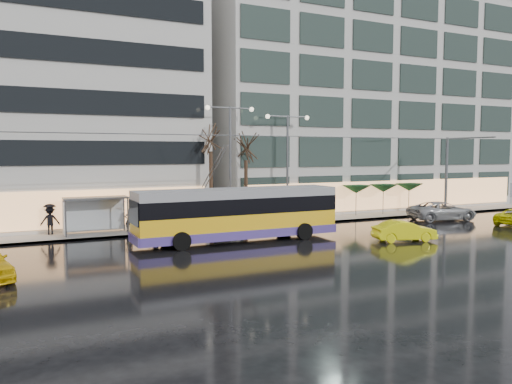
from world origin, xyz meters
TOP-DOWN VIEW (x-y plane):
  - ground at (0.00, 0.00)m, footprint 140.00×140.00m
  - sidewalk at (2.00, 14.00)m, footprint 80.00×10.00m
  - kerb at (2.00, 9.05)m, footprint 80.00×0.10m
  - building_right at (19.00, 19.00)m, footprint 32.00×14.00m
  - trolleybus at (-0.11, 4.49)m, footprint 13.24×5.19m
  - catenary at (1.00, 7.94)m, footprint 42.24×5.12m
  - bus_shelter at (-8.38, 10.69)m, footprint 4.20×1.60m
  - street_lamp_near at (2.00, 10.80)m, footprint 3.96×0.36m
  - street_lamp_far at (7.00, 10.80)m, footprint 3.96×0.36m
  - tree_a at (0.50, 11.00)m, footprint 3.20×3.20m
  - tree_b at (3.50, 11.20)m, footprint 3.20×3.20m
  - parasol_a at (14.00, 11.00)m, footprint 2.50×2.50m
  - parasol_b at (17.00, 11.00)m, footprint 2.50×2.50m
  - parasol_c at (20.00, 11.00)m, footprint 2.50×2.50m
  - taxi_b at (9.57, -0.05)m, footprint 4.22×2.37m
  - sedan_silver at (19.25, 6.18)m, footprint 6.05×3.61m
  - pedestrian_a at (-5.77, 10.65)m, footprint 1.06×1.07m
  - pedestrian_b at (-4.14, 10.21)m, footprint 1.15×1.06m
  - pedestrian_c at (-10.86, 11.56)m, footprint 1.24×0.83m

SIDE VIEW (x-z plane):
  - ground at x=0.00m, z-range 0.00..0.00m
  - sidewalk at x=2.00m, z-range 0.00..0.15m
  - kerb at x=2.00m, z-range 0.00..0.15m
  - taxi_b at x=9.57m, z-range 0.00..1.32m
  - sedan_silver at x=19.25m, z-range 0.00..1.57m
  - pedestrian_b at x=-4.14m, z-range 0.15..2.07m
  - pedestrian_c at x=-10.86m, z-range 0.23..2.34m
  - pedestrian_a at x=-5.77m, z-range 0.53..2.72m
  - trolleybus at x=-0.11m, z-range -1.40..4.72m
  - bus_shelter at x=-8.38m, z-range 0.71..3.22m
  - parasol_a at x=14.00m, z-range 1.12..3.77m
  - parasol_b at x=17.00m, z-range 1.12..3.77m
  - parasol_c at x=20.00m, z-range 1.12..3.77m
  - catenary at x=1.00m, z-range 0.75..7.75m
  - street_lamp_far at x=7.00m, z-range 1.45..9.98m
  - street_lamp_near at x=2.00m, z-range 1.48..10.51m
  - tree_b at x=3.50m, z-range 2.55..10.25m
  - tree_a at x=0.50m, z-range 2.89..11.29m
  - building_right at x=19.00m, z-range 0.15..25.15m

